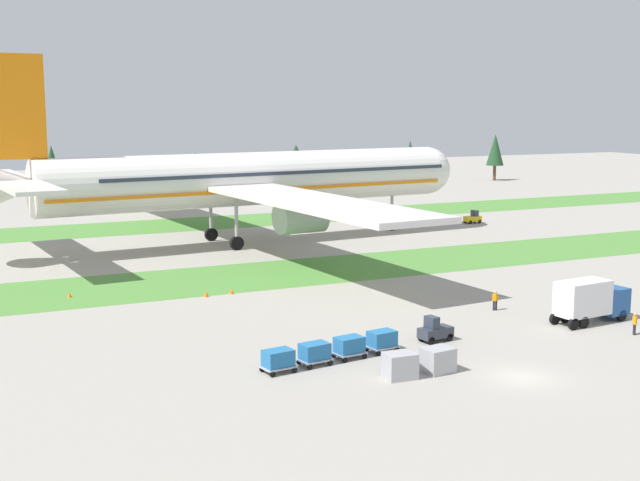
# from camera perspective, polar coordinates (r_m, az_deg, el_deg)

# --- Properties ---
(ground_plane) EXTENTS (400.00, 400.00, 0.00)m
(ground_plane) POSITION_cam_1_polar(r_m,az_deg,el_deg) (57.75, 13.46, -8.96)
(ground_plane) COLOR gray
(grass_strip_near) EXTENTS (320.00, 14.21, 0.01)m
(grass_strip_near) POSITION_cam_1_polar(r_m,az_deg,el_deg) (90.28, -2.02, -2.16)
(grass_strip_near) COLOR #4C8438
(grass_strip_near) RESTS_ON ground
(grass_strip_far) EXTENTS (320.00, 14.21, 0.01)m
(grass_strip_far) POSITION_cam_1_polar(r_m,az_deg,el_deg) (127.94, -9.14, 1.08)
(grass_strip_far) COLOR #4C8438
(grass_strip_far) RESTS_ON ground
(airliner) EXTENTS (65.91, 81.19, 23.22)m
(airliner) POSITION_cam_1_polar(r_m,az_deg,el_deg) (108.19, -5.45, 4.13)
(airliner) COLOR silver
(airliner) RESTS_ON ground
(baggage_tug) EXTENTS (2.76, 1.66, 1.97)m
(baggage_tug) POSITION_cam_1_polar(r_m,az_deg,el_deg) (64.82, 7.73, -6.04)
(baggage_tug) COLOR #2D333D
(baggage_tug) RESTS_ON ground
(cargo_dolly_lead) EXTENTS (2.39, 1.80, 1.55)m
(cargo_dolly_lead) POSITION_cam_1_polar(r_m,az_deg,el_deg) (61.71, 4.19, -6.66)
(cargo_dolly_lead) COLOR #A3A3A8
(cargo_dolly_lead) RESTS_ON ground
(cargo_dolly_second) EXTENTS (2.39, 1.80, 1.55)m
(cargo_dolly_second) POSITION_cam_1_polar(r_m,az_deg,el_deg) (60.05, 1.97, -7.09)
(cargo_dolly_second) COLOR #A3A3A8
(cargo_dolly_second) RESTS_ON ground
(cargo_dolly_third) EXTENTS (2.39, 1.80, 1.55)m
(cargo_dolly_third) POSITION_cam_1_polar(r_m,az_deg,el_deg) (58.49, -0.37, -7.53)
(cargo_dolly_third) COLOR #A3A3A8
(cargo_dolly_third) RESTS_ON ground
(cargo_dolly_fourth) EXTENTS (2.39, 1.80, 1.55)m
(cargo_dolly_fourth) POSITION_cam_1_polar(r_m,az_deg,el_deg) (57.03, -2.84, -7.98)
(cargo_dolly_fourth) COLOR #A3A3A8
(cargo_dolly_fourth) RESTS_ON ground
(catering_truck) EXTENTS (7.14, 2.94, 3.58)m
(catering_truck) POSITION_cam_1_polar(r_m,az_deg,el_deg) (72.82, 17.75, -3.79)
(catering_truck) COLOR #1E4C8E
(catering_truck) RESTS_ON ground
(pushback_tractor) EXTENTS (2.70, 1.51, 1.97)m
(pushback_tractor) POSITION_cam_1_polar(r_m,az_deg,el_deg) (129.57, 10.26, 1.51)
(pushback_tractor) COLOR yellow
(pushback_tractor) RESTS_ON ground
(ground_crew_marshaller) EXTENTS (0.55, 0.36, 1.74)m
(ground_crew_marshaller) POSITION_cam_1_polar(r_m,az_deg,el_deg) (75.21, 11.71, -3.92)
(ground_crew_marshaller) COLOR black
(ground_crew_marshaller) RESTS_ON ground
(ground_crew_loader) EXTENTS (0.37, 0.47, 1.74)m
(ground_crew_loader) POSITION_cam_1_polar(r_m,az_deg,el_deg) (70.38, 20.42, -5.21)
(ground_crew_loader) COLOR black
(ground_crew_loader) RESTS_ON ground
(uld_container_0) EXTENTS (2.10, 1.73, 1.69)m
(uld_container_0) POSITION_cam_1_polar(r_m,az_deg,el_deg) (56.10, 5.40, -8.38)
(uld_container_0) COLOR #A3A3A8
(uld_container_0) RESTS_ON ground
(uld_container_1) EXTENTS (2.19, 1.84, 1.65)m
(uld_container_1) POSITION_cam_1_polar(r_m,az_deg,el_deg) (57.62, 7.93, -7.97)
(uld_container_1) COLOR #A3A3A8
(uld_container_1) RESTS_ON ground
(taxiway_marker_0) EXTENTS (0.44, 0.44, 0.46)m
(taxiway_marker_0) POSITION_cam_1_polar(r_m,az_deg,el_deg) (82.04, -16.51, -3.53)
(taxiway_marker_0) COLOR orange
(taxiway_marker_0) RESTS_ON ground
(taxiway_marker_1) EXTENTS (0.44, 0.44, 0.62)m
(taxiway_marker_1) POSITION_cam_1_polar(r_m,az_deg,el_deg) (79.57, -7.67, -3.56)
(taxiway_marker_1) COLOR orange
(taxiway_marker_1) RESTS_ON ground
(taxiway_marker_2) EXTENTS (0.44, 0.44, 0.54)m
(taxiway_marker_2) POSITION_cam_1_polar(r_m,az_deg,el_deg) (80.51, -5.98, -3.41)
(taxiway_marker_2) COLOR orange
(taxiway_marker_2) RESTS_ON ground
(distant_tree_line) EXTENTS (178.98, 11.07, 10.86)m
(distant_tree_line) POSITION_cam_1_polar(r_m,az_deg,el_deg) (164.93, -17.70, 4.75)
(distant_tree_line) COLOR #4C3823
(distant_tree_line) RESTS_ON ground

